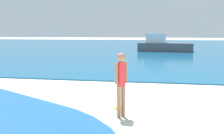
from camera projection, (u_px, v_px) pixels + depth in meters
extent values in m
cube|color=#14567F|center=(144.00, 45.00, 40.03)|extent=(160.00, 60.00, 0.06)
cylinder|color=#936B4C|center=(123.00, 101.00, 6.30)|extent=(0.10, 0.10, 0.79)
cylinder|color=#936B4C|center=(119.00, 102.00, 6.22)|extent=(0.10, 0.10, 0.79)
cube|color=red|center=(121.00, 74.00, 6.17)|extent=(0.21, 0.21, 0.59)
sphere|color=#936B4C|center=(121.00, 57.00, 6.11)|extent=(0.21, 0.21, 0.21)
cylinder|color=#936B4C|center=(126.00, 72.00, 6.25)|extent=(0.08, 0.08, 0.52)
cylinder|color=#936B4C|center=(116.00, 73.00, 6.08)|extent=(0.08, 0.08, 0.52)
cylinder|color=orange|center=(119.00, 108.00, 6.98)|extent=(0.26, 0.26, 0.03)
cube|color=#4C4C51|center=(165.00, 47.00, 27.01)|extent=(5.87, 2.45, 0.91)
cube|color=silver|center=(156.00, 38.00, 27.16)|extent=(2.18, 1.50, 1.03)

